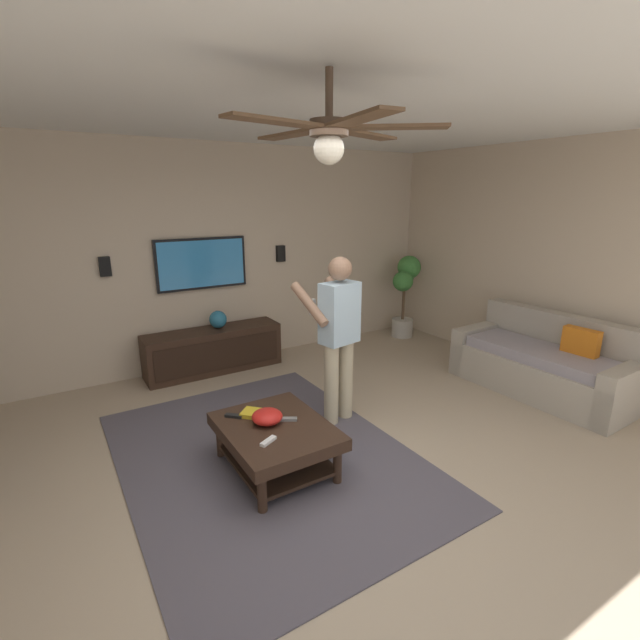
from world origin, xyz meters
The scene contains 20 objects.
ground_plane centered at (0.00, 0.00, 0.00)m, with size 8.50×8.50×0.00m, color tan.
wall_back_tv centered at (3.05, 0.00, 1.41)m, with size 0.10×7.28×2.81m, color #C6B299.
wall_side_window centered at (0.00, -3.59, 1.41)m, with size 6.20×0.10×2.81m, color beige.
ceiling_slab centered at (0.00, 0.00, 2.86)m, with size 6.20×7.28×0.10m, color white.
area_rug centered at (0.56, 0.24, 0.01)m, with size 3.06×2.26×0.01m, color #514C56.
couch centered at (0.13, -3.04, 0.32)m, with size 1.92×0.90×0.87m.
coffee_table centered at (0.36, 0.24, 0.30)m, with size 1.00×0.80×0.40m.
media_console centered at (2.72, -0.06, 0.28)m, with size 0.45×1.70×0.55m.
tv centered at (2.96, -0.06, 1.35)m, with size 0.05×1.14×0.64m.
person_standing centered at (0.80, -0.66, 0.93)m, with size 0.60×0.61×1.64m.
potted_plant_tall centered at (2.54, -3.10, 0.79)m, with size 0.45×0.56×1.28m.
bowl centered at (0.43, 0.28, 0.46)m, with size 0.25×0.25×0.11m, color red.
remote_white centered at (0.15, 0.41, 0.41)m, with size 0.15×0.04×0.02m, color white.
remote_black centered at (0.66, 0.47, 0.41)m, with size 0.15×0.04×0.02m, color black.
remote_grey centered at (0.38, 0.12, 0.41)m, with size 0.15×0.04×0.02m, color slate.
book centered at (0.60, 0.31, 0.42)m, with size 0.22×0.16×0.04m, color gold.
vase_round centered at (2.75, -0.15, 0.66)m, with size 0.22×0.22×0.22m, color teal.
wall_speaker_left centered at (2.97, -1.17, 1.40)m, with size 0.06×0.12×0.22m, color black.
wall_speaker_right centered at (2.97, 1.05, 1.40)m, with size 0.06×0.12×0.22m, color black.
ceiling_fan centered at (-0.52, 0.30, 2.48)m, with size 1.21×1.19×0.46m.
Camera 1 is at (-2.58, 1.66, 2.18)m, focal length 25.25 mm.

